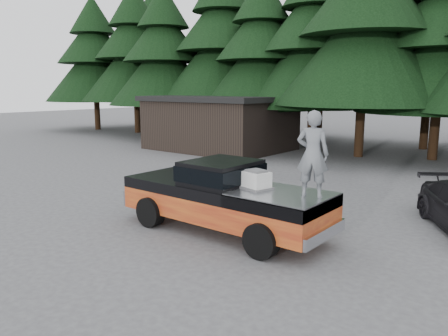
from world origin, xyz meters
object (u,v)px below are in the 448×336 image
Objects in this scene: man_on_bed at (313,154)px; air_compressor at (256,181)px; pickup_truck at (224,207)px; utility_building at (220,123)px.

air_compressor is at bearing -11.61° from man_on_bed.
man_on_bed is at bearing 21.53° from air_compressor.
man_on_bed is at bearing 3.01° from pickup_truck.
utility_building reaches higher than air_compressor.
pickup_truck is 0.71× the size of utility_building.
pickup_truck is at bearing -167.85° from air_compressor.
utility_building is at bearing -62.40° from man_on_bed.
pickup_truck is 9.79× the size of air_compressor.
air_compressor is 0.07× the size of utility_building.
utility_building is at bearing 146.94° from air_compressor.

